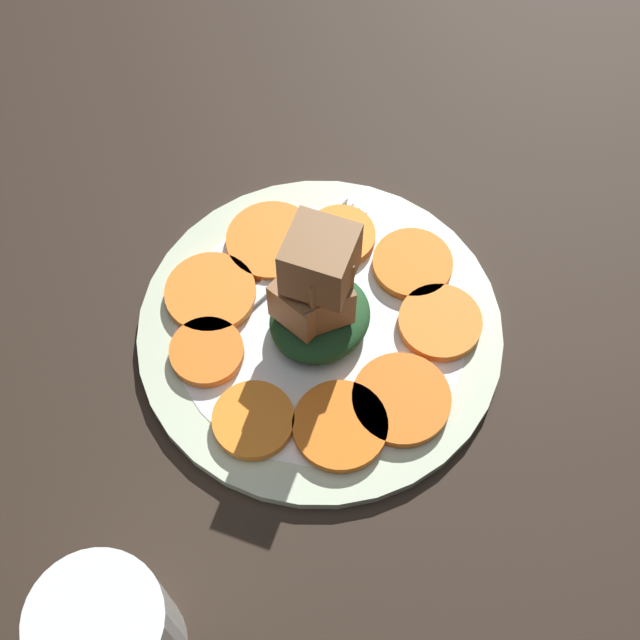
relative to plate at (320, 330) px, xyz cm
name	(u,v)px	position (x,y,z in cm)	size (l,w,h in cm)	color
table_slab	(320,339)	(0.00, 0.00, -1.52)	(120.00, 120.00, 2.00)	black
plate	(320,330)	(0.00, 0.00, 0.00)	(27.37, 27.37, 1.05)	beige
carrot_slice_0	(253,420)	(8.91, 1.33, 1.00)	(5.80, 5.80, 0.84)	orange
carrot_slice_1	(340,426)	(5.34, 6.29, 1.00)	(6.73, 6.73, 0.84)	orange
carrot_slice_2	(401,399)	(1.00, 8.35, 1.00)	(7.08, 7.08, 0.84)	orange
carrot_slice_3	(440,322)	(-5.80, 6.78, 1.00)	(6.25, 6.25, 0.84)	orange
carrot_slice_4	(412,264)	(-8.59, 2.13, 1.00)	(6.20, 6.20, 0.84)	orange
carrot_slice_5	(340,236)	(-7.04, -3.78, 1.00)	(5.52, 5.52, 0.84)	orange
carrot_slice_6	(272,241)	(-3.22, -7.59, 1.00)	(7.16, 7.16, 0.84)	orange
carrot_slice_7	(211,293)	(3.30, -8.04, 1.00)	(6.93, 6.93, 0.84)	orange
carrot_slice_8	(207,352)	(7.09, -4.86, 1.00)	(5.46, 5.46, 0.84)	orange
center_pile	(318,295)	(0.07, -0.17, 5.22)	(7.89, 7.10, 11.46)	#1E4723
fork	(286,269)	(-2.11, -5.21, 0.78)	(17.28, 2.60, 0.40)	silver
water_glass	(111,634)	(25.25, 4.96, 4.23)	(7.89, 7.89, 9.50)	silver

